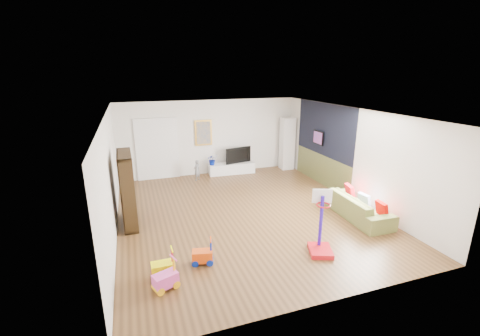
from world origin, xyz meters
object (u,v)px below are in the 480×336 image
object	(u,v)px
bookshelf	(127,189)
sofa	(358,207)
media_console	(232,168)
basketball_hoop	(323,223)

from	to	relation	value
bookshelf	sofa	bearing A→B (deg)	-16.69
media_console	bookshelf	xyz separation A→B (m)	(-3.64, -3.08, 0.71)
basketball_hoop	bookshelf	bearing A→B (deg)	164.96
sofa	bookshelf	bearing A→B (deg)	76.66
media_console	basketball_hoop	distance (m)	5.84
media_console	sofa	xyz separation A→B (m)	(1.97, -4.64, 0.10)
basketball_hoop	media_console	bearing A→B (deg)	112.17
sofa	basketball_hoop	distance (m)	2.24
bookshelf	sofa	size ratio (longest dim) A/B	0.90
media_console	sofa	size ratio (longest dim) A/B	0.84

